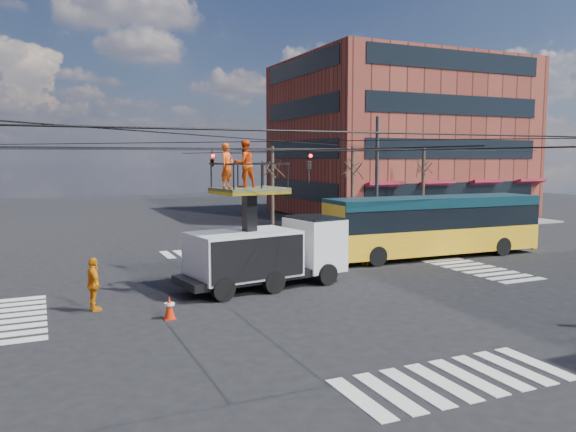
{
  "coord_description": "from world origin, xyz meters",
  "views": [
    {
      "loc": [
        -8.87,
        -20.15,
        5.29
      ],
      "look_at": [
        1.31,
        2.71,
        2.66
      ],
      "focal_mm": 35.0,
      "sensor_mm": 36.0,
      "label": 1
    }
  ],
  "objects_px": {
    "city_bus": "(434,225)",
    "flagger": "(365,247)",
    "utility_truck": "(267,238)",
    "traffic_cone": "(169,307)",
    "worker_ground": "(94,284)"
  },
  "relations": [
    {
      "from": "city_bus",
      "to": "flagger",
      "type": "bearing_deg",
      "value": -171.7
    },
    {
      "from": "utility_truck",
      "to": "city_bus",
      "type": "xyz_separation_m",
      "value": [
        10.69,
        2.82,
        -0.27
      ]
    },
    {
      "from": "utility_truck",
      "to": "traffic_cone",
      "type": "xyz_separation_m",
      "value": [
        -4.66,
        -3.05,
        -1.61
      ]
    },
    {
      "from": "city_bus",
      "to": "flagger",
      "type": "xyz_separation_m",
      "value": [
        -4.57,
        -0.54,
        -0.83
      ]
    },
    {
      "from": "city_bus",
      "to": "flagger",
      "type": "relative_size",
      "value": 6.75
    },
    {
      "from": "worker_ground",
      "to": "flagger",
      "type": "xyz_separation_m",
      "value": [
        12.95,
        3.3,
        -0.03
      ]
    },
    {
      "from": "flagger",
      "to": "traffic_cone",
      "type": "bearing_deg",
      "value": -98.14
    },
    {
      "from": "city_bus",
      "to": "traffic_cone",
      "type": "distance_m",
      "value": 16.49
    },
    {
      "from": "city_bus",
      "to": "traffic_cone",
      "type": "xyz_separation_m",
      "value": [
        -15.35,
        -5.87,
        -1.34
      ]
    },
    {
      "from": "utility_truck",
      "to": "traffic_cone",
      "type": "distance_m",
      "value": 5.8
    },
    {
      "from": "city_bus",
      "to": "utility_truck",
      "type": "bearing_deg",
      "value": -163.74
    },
    {
      "from": "utility_truck",
      "to": "worker_ground",
      "type": "relative_size",
      "value": 3.9
    },
    {
      "from": "utility_truck",
      "to": "traffic_cone",
      "type": "relative_size",
      "value": 9.41
    },
    {
      "from": "utility_truck",
      "to": "city_bus",
      "type": "relative_size",
      "value": 0.6
    },
    {
      "from": "utility_truck",
      "to": "worker_ground",
      "type": "bearing_deg",
      "value": 179.13
    }
  ]
}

